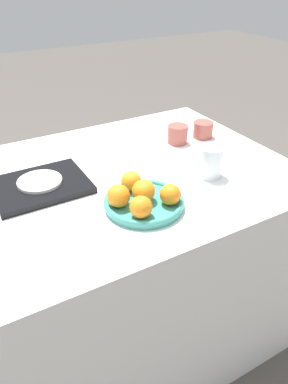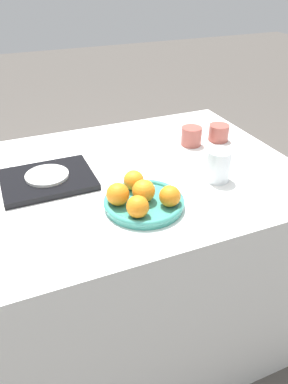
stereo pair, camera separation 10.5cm
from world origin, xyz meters
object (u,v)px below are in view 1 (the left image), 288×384
orange_3 (131,181)px  cup_0 (203,130)px  water_glass (210,162)px  side_plate (40,181)px  orange_0 (144,191)px  serving_tray (40,186)px  cup_1 (178,134)px  orange_4 (170,194)px  fruit_platter (144,203)px  orange_1 (118,196)px  orange_2 (141,207)px

orange_3 → cup_0: 0.51m
water_glass → side_plate: 0.54m
side_plate → orange_0: bearing=-46.9°
orange_3 → serving_tray: (-0.23, 0.17, -0.04)m
cup_1 → orange_4: bearing=-126.7°
fruit_platter → cup_0: (0.45, 0.31, 0.02)m
orange_0 → orange_1: bearing=170.6°
fruit_platter → cup_1: size_ratio=3.01×
orange_2 → water_glass: 0.34m
orange_4 → orange_2: bearing=-172.0°
orange_2 → serving_tray: (-0.18, 0.31, -0.04)m
fruit_platter → orange_3: bearing=91.7°
orange_0 → fruit_platter: bearing=-92.4°
orange_4 → serving_tray: size_ratio=0.21×
orange_0 → side_plate: orange_0 is taller
serving_tray → orange_3: bearing=-37.5°
orange_1 → orange_0: bearing=-9.4°
cup_0 → side_plate: bearing=-174.3°
orange_2 → water_glass: size_ratio=0.60×
orange_0 → cup_0: bearing=34.8°
water_glass → side_plate: bearing=159.0°
orange_4 → serving_tray: 0.41m
orange_4 → orange_1: bearing=154.7°
orange_1 → serving_tray: orange_1 is taller
serving_tray → side_plate: (0.00, 0.00, 0.02)m
orange_3 → side_plate: orange_3 is taller
side_plate → cup_1: (0.56, 0.07, 0.01)m
cup_0 → cup_1: (-0.12, 0.01, 0.00)m
side_plate → fruit_platter: bearing=-47.2°
serving_tray → cup_1: (0.56, 0.07, 0.02)m
fruit_platter → cup_0: cup_0 is taller
fruit_platter → orange_1: size_ratio=3.57×
serving_tray → orange_4: bearing=-45.7°
fruit_platter → orange_4: (0.06, -0.05, 0.03)m
orange_0 → side_plate: size_ratio=0.48×
orange_1 → orange_3: 0.09m
water_glass → cup_0: water_glass is taller
fruit_platter → orange_1: bearing=168.4°
orange_0 → cup_1: 0.46m
serving_tray → fruit_platter: bearing=-47.2°
fruit_platter → serving_tray: (-0.23, 0.25, -0.00)m
orange_2 → orange_0: bearing=55.3°
orange_1 → serving_tray: (-0.16, 0.23, -0.04)m
water_glass → cup_1: size_ratio=1.33×
orange_3 → orange_4: size_ratio=1.00×
fruit_platter → orange_0: (0.00, 0.00, 0.04)m
orange_0 → orange_3: (-0.00, 0.07, -0.00)m
water_glass → cup_1: (0.05, 0.27, -0.02)m
orange_4 → water_glass: (0.22, 0.10, 0.00)m
serving_tray → cup_1: bearing=7.4°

